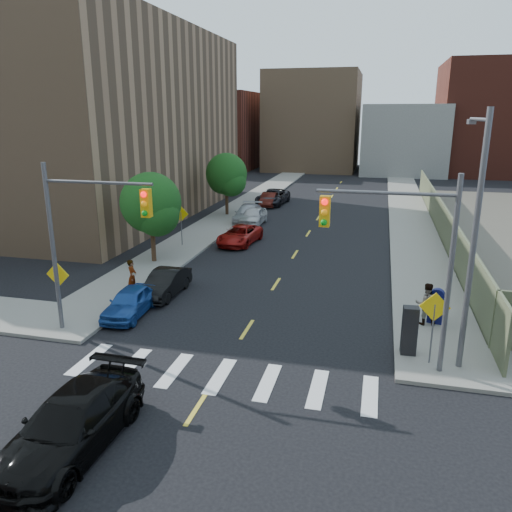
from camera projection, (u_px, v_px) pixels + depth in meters
The scene contains 29 objects.
ground at pixel (171, 448), 13.62m from camera, with size 160.00×160.00×0.00m, color black.
sidewalk_nw at pixel (258, 197), 54.10m from camera, with size 3.50×73.00×0.15m, color gray.
sidewalk_ne at pixel (406, 203), 50.50m from camera, with size 3.50×73.00×0.15m, color gray.
fence_north at pixel (441, 218), 37.16m from camera, with size 0.12×44.00×2.50m, color #545B40.
building_nw at pixel (73, 122), 44.51m from camera, with size 22.00×30.00×16.00m, color #8C6B4C.
bg_bldg_west at pixel (215, 131), 82.36m from camera, with size 14.00×18.00×12.00m, color #592319.
bg_bldg_midwest at pixel (314, 121), 80.09m from camera, with size 14.00×16.00×15.00m, color #8C6B4C.
bg_bldg_center at pixel (403, 139), 75.66m from camera, with size 12.00×16.00×10.00m, color gray.
bg_bldg_east at pixel (503, 119), 73.44m from camera, with size 18.00×18.00×16.00m, color #592319.
signal_nw at pixel (84, 228), 19.36m from camera, with size 4.59×0.30×7.00m.
signal_ne at pixel (404, 247), 16.58m from camera, with size 4.59×0.30×7.00m.
streetlight_ne at pixel (474, 224), 16.71m from camera, with size 0.25×3.70×9.00m.
warn_sign_nw at pixel (58, 281), 20.95m from camera, with size 1.06×0.06×2.83m.
warn_sign_ne at pixel (434, 315), 17.46m from camera, with size 1.06×0.06×2.83m.
warn_sign_midwest at pixel (181, 218), 33.54m from camera, with size 1.06×0.06×2.83m.
tree_west_near at pixel (151, 207), 29.49m from camera, with size 3.66×3.64×5.52m.
tree_west_far at pixel (227, 176), 43.47m from camera, with size 3.66×3.64×5.52m.
parked_car_blue at pixel (130, 302), 22.40m from camera, with size 1.51×3.75×1.28m, color #1B4899.
parked_car_black at pixel (165, 283), 24.86m from camera, with size 1.35×3.88×1.28m, color black.
parked_car_red at pixel (240, 235), 34.70m from camera, with size 2.11×4.58×1.27m, color maroon.
parked_car_silver at pixel (248, 214), 41.53m from camera, with size 2.01×4.95×1.44m, color #AFB1B8.
parked_car_white at pixel (253, 216), 40.63m from camera, with size 1.71×4.25×1.45m, color silver.
parked_car_maroon at pixel (269, 199), 48.88m from camera, with size 1.37×3.94×1.30m, color #40120C.
parked_car_grey at pixel (273, 197), 49.73m from camera, with size 2.49×5.40×1.50m, color black.
black_sedan at pixel (72, 423), 13.41m from camera, with size 2.16×5.31×1.54m, color black.
mailbox at pixel (436, 306), 21.27m from camera, with size 0.71×0.60×1.52m.
payphone at pixel (409, 331), 18.41m from camera, with size 0.55×0.45×1.85m, color black.
pedestrian_west at pixel (132, 276), 24.72m from camera, with size 0.63×0.41×1.72m, color gray.
pedestrian_east at pixel (426, 304), 21.02m from camera, with size 0.89×0.69×1.83m, color gray.
Camera 1 is at (5.06, -10.74, 8.81)m, focal length 35.00 mm.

